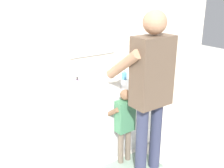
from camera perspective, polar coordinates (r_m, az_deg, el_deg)
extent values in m
plane|color=silver|center=(3.43, 1.49, -15.57)|extent=(14.00, 14.00, 0.00)
cube|color=beige|center=(3.39, -4.63, 8.84)|extent=(4.40, 0.08, 2.70)
cube|color=silver|center=(3.31, -4.25, 11.87)|extent=(0.65, 0.02, 0.67)
cube|color=white|center=(3.42, -1.46, -7.23)|extent=(1.18, 0.54, 0.87)
cylinder|color=silver|center=(3.21, -1.33, 0.44)|extent=(0.38, 0.38, 0.11)
cylinder|color=beige|center=(3.21, -1.33, 0.53)|extent=(0.31, 0.31, 0.09)
cylinder|color=#B7BABF|center=(3.40, -3.59, 2.08)|extent=(0.03, 0.03, 0.18)
cylinder|color=#B7BABF|center=(3.32, -3.08, 3.14)|extent=(0.02, 0.12, 0.02)
cylinder|color=#B7BABF|center=(3.38, -4.58, 0.82)|extent=(0.04, 0.04, 0.05)
cylinder|color=#B7BABF|center=(3.45, -2.58, 1.25)|extent=(0.04, 0.04, 0.05)
cylinder|color=#4C8EB2|center=(3.47, 2.65, 1.76)|extent=(0.07, 0.07, 0.09)
cylinder|color=blue|center=(3.47, 2.80, 2.65)|extent=(0.02, 0.03, 0.17)
cube|color=white|center=(3.45, 2.82, 4.16)|extent=(0.01, 0.02, 0.02)
cylinder|color=#B27FC6|center=(3.11, -7.46, -0.22)|extent=(0.06, 0.06, 0.13)
cylinder|color=#2D2D2D|center=(3.08, -7.53, 1.22)|extent=(0.02, 0.02, 0.04)
cube|color=gray|center=(3.27, 4.23, -17.46)|extent=(0.64, 0.40, 0.02)
cylinder|color=#6B5B4C|center=(3.21, 1.93, -13.64)|extent=(0.07, 0.07, 0.43)
cylinder|color=#6B5B4C|center=(3.27, 3.49, -13.03)|extent=(0.07, 0.07, 0.43)
cube|color=#427F56|center=(3.04, 2.84, -6.89)|extent=(0.22, 0.12, 0.38)
sphere|color=brown|center=(2.93, 2.92, -2.34)|extent=(0.12, 0.12, 0.12)
cylinder|color=brown|center=(3.03, -0.09, -6.24)|extent=(0.05, 0.26, 0.21)
cylinder|color=brown|center=(3.16, 3.46, -5.15)|extent=(0.05, 0.26, 0.21)
cylinder|color=#2D334C|center=(2.96, 6.40, -12.31)|extent=(0.13, 0.13, 0.84)
cylinder|color=#2D334C|center=(3.08, 9.38, -11.05)|extent=(0.13, 0.13, 0.84)
cube|color=brown|center=(2.70, 8.68, 2.65)|extent=(0.42, 0.24, 0.73)
sphere|color=#A87A5B|center=(2.61, 9.24, 13.04)|extent=(0.24, 0.24, 0.24)
cylinder|color=#A87A5B|center=(2.68, 2.37, 4.13)|extent=(0.10, 0.50, 0.40)
cylinder|color=#A87A5B|center=(2.97, 9.44, 5.42)|extent=(0.10, 0.50, 0.40)
cylinder|color=yellow|center=(3.16, 6.85, 2.78)|extent=(0.01, 0.14, 0.03)
cube|color=white|center=(3.21, 5.97, 3.30)|extent=(0.01, 0.02, 0.02)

